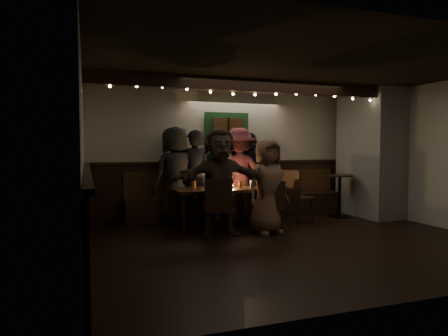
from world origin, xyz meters
name	(u,v)px	position (x,y,z in m)	size (l,w,h in m)	color
room	(306,166)	(1.07, 1.42, 1.07)	(6.02, 5.01, 2.62)	black
dining_table	(228,191)	(-0.55, 1.40, 0.64)	(1.96, 0.84, 0.85)	black
chair_near_left	(219,205)	(-0.99, 0.57, 0.53)	(0.56, 0.56, 0.94)	black
chair_near_right	(272,204)	(-0.04, 0.62, 0.49)	(0.46, 0.46, 0.88)	black
chair_end	(295,193)	(0.80, 1.34, 0.56)	(0.56, 0.56, 1.00)	black
high_top	(340,190)	(1.96, 1.57, 0.55)	(0.54, 0.54, 0.87)	black
person_a	(175,175)	(-1.38, 2.02, 0.91)	(0.89, 0.58, 1.83)	black
person_b	(195,176)	(-1.00, 2.03, 0.88)	(0.64, 0.42, 1.77)	black
person_c	(218,176)	(-0.52, 2.06, 0.87)	(0.85, 0.66, 1.75)	beige
person_d	(239,173)	(-0.05, 2.10, 0.91)	(1.18, 0.68, 1.82)	#5C252F
person_e	(251,175)	(0.23, 2.17, 0.87)	(1.01, 0.42, 1.73)	black
person_f	(220,182)	(-0.93, 0.71, 0.88)	(1.63, 0.52, 1.76)	#423127
person_g	(267,186)	(-0.12, 0.63, 0.79)	(0.77, 0.50, 1.58)	brown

